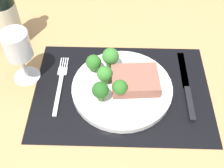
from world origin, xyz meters
TOP-DOWN VIEW (x-y plane):
  - ground_plane at (0.00, 0.00)cm, footprint 140.00×110.00cm
  - placemat at (0.00, 0.00)cm, footprint 44.38×31.50cm
  - plate at (0.00, 0.00)cm, footprint 25.20×25.20cm
  - steak at (3.16, 0.76)cm, footprint 12.16×9.95cm
  - broccoli_back_left at (-4.35, 1.31)cm, footprint 3.88×3.88cm
  - broccoli_near_fork at (-5.09, -4.27)cm, footprint 3.97×3.97cm
  - broccoli_center at (-7.34, 5.20)cm, footprint 3.96×3.96cm
  - broccoli_front_edge at (-3.06, 6.43)cm, footprint 4.33×4.33cm
  - broccoli_near_steak at (-0.59, -3.00)cm, footprint 3.59×3.59cm
  - fork at (-15.88, 1.42)cm, footprint 2.40×19.20cm
  - knife at (16.50, 0.53)cm, footprint 1.80×23.00cm
  - wine_bottle at (-31.94, 17.43)cm, footprint 7.21×7.21cm
  - wine_glass at (-25.11, 4.21)cm, footprint 6.91×6.91cm

SIDE VIEW (x-z plane):
  - ground_plane at x=0.00cm, z-range -3.00..0.00cm
  - placemat at x=0.00cm, z-range 0.00..0.30cm
  - fork at x=-15.88cm, z-range 0.30..0.80cm
  - knife at x=16.50cm, z-range 0.20..1.00cm
  - plate at x=0.00cm, z-range 0.30..1.90cm
  - steak at x=3.16cm, z-range 1.90..4.85cm
  - broccoli_back_left at x=-4.35cm, z-range 2.24..7.20cm
  - broccoli_center at x=-7.34cm, z-range 2.30..7.23cm
  - broccoli_near_steak at x=-0.59cm, z-range 2.51..7.61cm
  - broccoli_near_fork at x=-5.09cm, z-range 2.60..8.25cm
  - broccoli_front_edge at x=-3.06cm, z-range 2.57..8.78cm
  - wine_glass at x=-25.11cm, z-range 2.87..17.55cm
  - wine_bottle at x=-31.94cm, z-range -4.00..26.09cm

